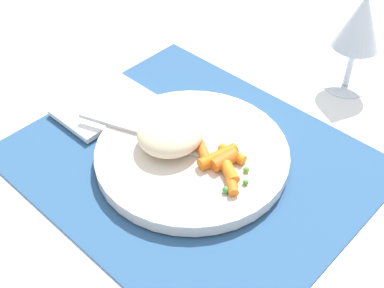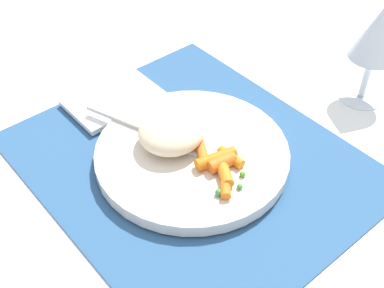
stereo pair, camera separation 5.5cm
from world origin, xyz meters
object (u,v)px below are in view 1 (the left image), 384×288
Objects in this scene: plate at (192,154)px; wine_glass at (360,25)px; carrot_portion at (222,161)px; fork at (159,138)px; rice_mound at (170,133)px; napkin at (104,105)px.

wine_glass is (0.06, 0.29, 0.09)m from plate.
wine_glass is at bearing 78.55° from plate.
plate is at bearing -173.93° from carrot_portion.
wine_glass is (0.10, 0.31, 0.08)m from fork.
wine_glass reaches higher than plate.
rice_mound is 0.32m from wine_glass.
rice_mound is 0.65× the size of napkin.
rice_mound is at bearing -1.05° from napkin.
fork is 1.45× the size of napkin.
fork reaches higher than napkin.
napkin is at bearing -176.77° from plate.
rice_mound is at bearing -105.81° from wine_glass.
carrot_portion reaches higher than plate.
fork is 0.13m from napkin.
napkin is (-0.17, -0.01, -0.00)m from plate.
fork is (-0.02, -0.00, -0.02)m from rice_mound.
fork is (-0.09, -0.02, -0.00)m from carrot_portion.
carrot_portion is at bearing 13.09° from rice_mound.
wine_glass reaches higher than napkin.
fork is at bearing -159.97° from plate.
fork is at bearing -166.96° from carrot_portion.
carrot_portion is 0.64× the size of wine_glass.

